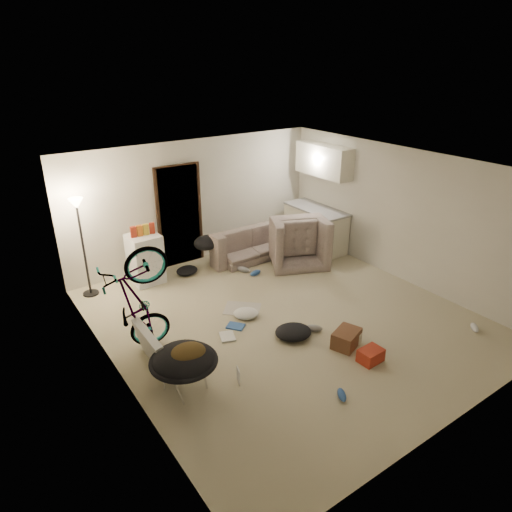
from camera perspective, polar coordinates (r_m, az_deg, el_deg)
floor at (r=7.67m, az=3.56°, el=-7.73°), size 5.50×6.00×0.02m
ceiling at (r=6.70m, az=4.12°, el=10.95°), size 5.50×6.00×0.02m
wall_back at (r=9.48m, az=-7.61°, el=6.82°), size 5.50×0.02×2.50m
wall_front at (r=5.36m, az=24.47°, el=-9.49°), size 5.50×0.02×2.50m
wall_left at (r=5.93m, az=-17.68°, el=-5.03°), size 0.02×6.00×2.50m
wall_right at (r=8.97m, az=17.84°, el=4.87°), size 0.02×6.00×2.50m
doorway at (r=9.35m, az=-9.59°, el=4.97°), size 0.85×0.10×2.04m
door_trim at (r=9.32m, az=-9.51°, el=4.92°), size 0.97×0.04×2.10m
floor_lamp at (r=8.36m, az=-21.15°, el=3.43°), size 0.28×0.28×1.81m
kitchen_counter at (r=10.27m, az=7.43°, el=3.42°), size 0.60×1.50×0.88m
counter_top at (r=10.12m, az=7.57°, el=5.85°), size 0.64×1.54×0.04m
kitchen_uppers at (r=9.93m, az=8.47°, el=11.74°), size 0.38×1.40×0.65m
sofa at (r=9.77m, az=-1.22°, el=1.44°), size 1.84×0.73×0.54m
armchair at (r=9.61m, az=4.77°, el=1.67°), size 1.47×1.39×0.75m
bicycle at (r=6.81m, az=-14.34°, el=-8.38°), size 1.83×1.01×1.00m
book_asset at (r=6.25m, az=-2.03°, el=-15.89°), size 0.26×0.23×0.02m
mini_fridge at (r=8.85m, az=-13.66°, el=-0.33°), size 0.57×0.57×0.95m
snack_box_0 at (r=8.60m, az=-15.05°, el=2.61°), size 0.11×0.08×0.30m
snack_box_1 at (r=8.63m, az=-14.31°, el=2.78°), size 0.10×0.07×0.30m
snack_box_2 at (r=8.67m, az=-13.57°, el=2.96°), size 0.11×0.08×0.30m
snack_box_3 at (r=8.71m, az=-12.84°, el=3.13°), size 0.12×0.10×0.30m
saucer_chair at (r=6.04m, az=-8.99°, el=-13.45°), size 0.88×0.88×0.62m
hoodie at (r=5.92m, az=-8.53°, el=-11.97°), size 0.49×0.41×0.22m
sofa_drape at (r=9.21m, az=-6.15°, el=1.69°), size 0.63×0.55×0.28m
tv_box at (r=6.56m, az=-12.84°, el=-11.21°), size 0.24×0.90×0.60m
drink_case_a at (r=7.04m, az=11.21°, el=-10.07°), size 0.53×0.45×0.25m
drink_case_b at (r=6.81m, az=14.13°, el=-11.96°), size 0.35×0.26×0.20m
juicer at (r=7.15m, az=12.33°, el=-9.84°), size 0.17×0.17×0.25m
newspaper at (r=7.88m, az=-1.72°, el=-6.60°), size 0.76×0.75×0.01m
book_blue at (r=7.40m, az=-2.57°, el=-8.76°), size 0.32×0.34×0.03m
book_white at (r=7.16m, az=-3.61°, el=-10.01°), size 0.30×0.34×0.03m
shoe_0 at (r=9.01m, az=-0.08°, el=-2.12°), size 0.29×0.16×0.10m
shoe_1 at (r=9.14m, az=-1.58°, el=-1.69°), size 0.25×0.32×0.11m
shoe_2 at (r=6.15m, az=10.67°, el=-16.68°), size 0.21×0.26×0.09m
shoe_3 at (r=7.33m, az=7.20°, el=-8.93°), size 0.29×0.28×0.11m
shoe_4 at (r=8.08m, az=25.65°, el=-8.06°), size 0.25×0.26×0.09m
clothes_lump_a at (r=7.14m, az=4.68°, el=-9.45°), size 0.70×0.66×0.18m
clothes_lump_b at (r=9.17m, az=-8.62°, el=-1.81°), size 0.55×0.52×0.14m
clothes_lump_c at (r=7.63m, az=-1.28°, el=-7.17°), size 0.54×0.52×0.13m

